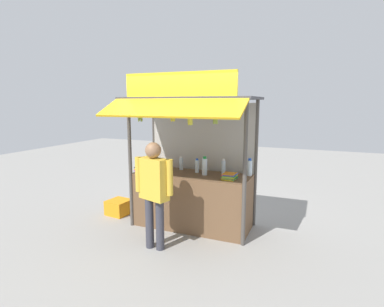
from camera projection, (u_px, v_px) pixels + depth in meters
name	position (u px, v px, depth m)	size (l,w,h in m)	color
ground_plane	(192.00, 226.00, 5.23)	(20.00, 20.00, 0.00)	gray
stall_counter	(192.00, 200.00, 5.16)	(1.95, 0.73, 0.92)	brown
stall_structure	(194.00, 137.00, 5.05)	(2.15, 1.55, 2.54)	#4C4742
water_bottle_rear_center	(197.00, 166.00, 5.18)	(0.07, 0.07, 0.24)	silver
water_bottle_back_left	(205.00, 166.00, 5.00)	(0.09, 0.09, 0.31)	silver
water_bottle_front_right	(250.00, 168.00, 4.96)	(0.08, 0.08, 0.29)	silver
water_bottle_back_right	(181.00, 163.00, 5.40)	(0.07, 0.07, 0.24)	silver
water_bottle_left	(223.00, 167.00, 5.11)	(0.07, 0.07, 0.25)	silver
magazine_stack_right	(230.00, 176.00, 4.73)	(0.23, 0.25, 0.09)	yellow
magazine_stack_far_right	(163.00, 169.00, 5.27)	(0.27, 0.26, 0.08)	blue
magazine_stack_center	(144.00, 168.00, 5.35)	(0.27, 0.30, 0.08)	purple
banana_bunch_leftmost	(140.00, 116.00, 4.76)	(0.10, 0.11, 0.25)	#332D23
banana_bunch_rightmost	(190.00, 120.00, 4.44)	(0.10, 0.10, 0.29)	#332D23
banana_bunch_inner_left	(173.00, 117.00, 4.54)	(0.10, 0.10, 0.24)	#332D23
banana_bunch_inner_right	(215.00, 119.00, 4.29)	(0.09, 0.10, 0.26)	#332D23
vendor_person	(154.00, 186.00, 4.28)	(0.59, 0.31, 1.56)	#383842
plastic_crate	(119.00, 207.00, 5.77)	(0.39, 0.39, 0.27)	orange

